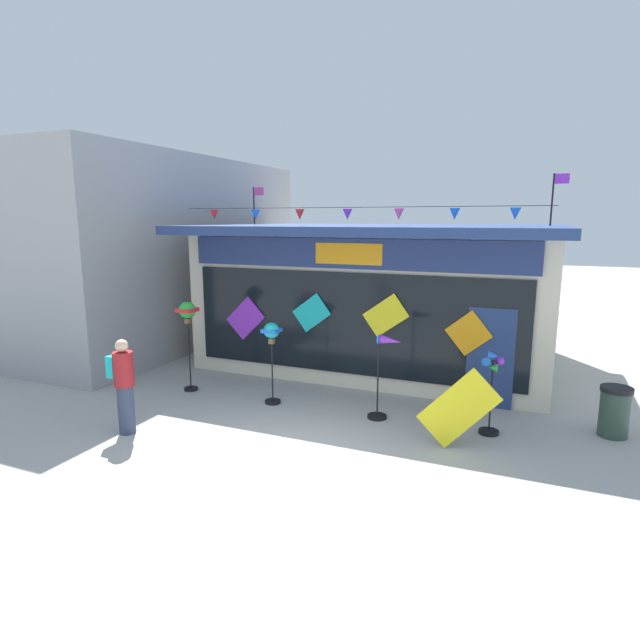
{
  "coord_description": "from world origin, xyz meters",
  "views": [
    {
      "loc": [
        3.41,
        -6.63,
        3.69
      ],
      "look_at": [
        -0.91,
        3.58,
        1.55
      ],
      "focal_mm": 29.49,
      "sensor_mm": 36.0,
      "label": 1
    }
  ],
  "objects_px": {
    "wind_spinner_center_right": "(491,386)",
    "kite_shop_building": "(384,293)",
    "trash_bin": "(614,411)",
    "display_kite_on_ground": "(459,408)",
    "wind_spinner_left": "(272,341)",
    "wind_spinner_center_left": "(384,370)",
    "person_near_camera": "(124,384)",
    "wind_spinner_far_left": "(188,318)"
  },
  "relations": [
    {
      "from": "wind_spinner_center_right",
      "to": "kite_shop_building",
      "type": "bearing_deg",
      "value": 127.14
    },
    {
      "from": "trash_bin",
      "to": "display_kite_on_ground",
      "type": "relative_size",
      "value": 0.71
    },
    {
      "from": "wind_spinner_left",
      "to": "wind_spinner_center_left",
      "type": "height_order",
      "value": "wind_spinner_left"
    },
    {
      "from": "kite_shop_building",
      "to": "display_kite_on_ground",
      "type": "height_order",
      "value": "kite_shop_building"
    },
    {
      "from": "wind_spinner_center_left",
      "to": "wind_spinner_center_right",
      "type": "bearing_deg",
      "value": 1.23
    },
    {
      "from": "wind_spinner_center_right",
      "to": "person_near_camera",
      "type": "xyz_separation_m",
      "value": [
        -5.86,
        -2.41,
        0.01
      ]
    },
    {
      "from": "display_kite_on_ground",
      "to": "wind_spinner_far_left",
      "type": "bearing_deg",
      "value": 173.22
    },
    {
      "from": "wind_spinner_left",
      "to": "person_near_camera",
      "type": "xyz_separation_m",
      "value": [
        -1.65,
        -2.33,
        -0.41
      ]
    },
    {
      "from": "kite_shop_building",
      "to": "wind_spinner_center_right",
      "type": "bearing_deg",
      "value": -52.86
    },
    {
      "from": "trash_bin",
      "to": "display_kite_on_ground",
      "type": "bearing_deg",
      "value": -148.15
    },
    {
      "from": "wind_spinner_center_left",
      "to": "trash_bin",
      "type": "bearing_deg",
      "value": 11.63
    },
    {
      "from": "wind_spinner_center_right",
      "to": "display_kite_on_ground",
      "type": "bearing_deg",
      "value": -120.03
    },
    {
      "from": "wind_spinner_left",
      "to": "person_near_camera",
      "type": "bearing_deg",
      "value": -125.32
    },
    {
      "from": "wind_spinner_center_right",
      "to": "wind_spinner_center_left",
      "type": "bearing_deg",
      "value": -178.77
    },
    {
      "from": "wind_spinner_far_left",
      "to": "wind_spinner_center_right",
      "type": "distance_m",
      "value": 6.29
    },
    {
      "from": "kite_shop_building",
      "to": "wind_spinner_far_left",
      "type": "height_order",
      "value": "kite_shop_building"
    },
    {
      "from": "wind_spinner_center_left",
      "to": "person_near_camera",
      "type": "bearing_deg",
      "value": -149.2
    },
    {
      "from": "wind_spinner_far_left",
      "to": "trash_bin",
      "type": "bearing_deg",
      "value": 5.56
    },
    {
      "from": "wind_spinner_far_left",
      "to": "wind_spinner_center_right",
      "type": "height_order",
      "value": "wind_spinner_far_left"
    },
    {
      "from": "trash_bin",
      "to": "kite_shop_building",
      "type": "bearing_deg",
      "value": 146.55
    },
    {
      "from": "kite_shop_building",
      "to": "person_near_camera",
      "type": "xyz_separation_m",
      "value": [
        -2.73,
        -6.53,
        -0.9
      ]
    },
    {
      "from": "kite_shop_building",
      "to": "person_near_camera",
      "type": "relative_size",
      "value": 5.14
    },
    {
      "from": "wind_spinner_far_left",
      "to": "wind_spinner_center_left",
      "type": "distance_m",
      "value": 4.41
    },
    {
      "from": "wind_spinner_left",
      "to": "display_kite_on_ground",
      "type": "relative_size",
      "value": 1.35
    },
    {
      "from": "wind_spinner_center_right",
      "to": "display_kite_on_ground",
      "type": "xyz_separation_m",
      "value": [
        -0.43,
        -0.74,
        -0.21
      ]
    },
    {
      "from": "trash_bin",
      "to": "display_kite_on_ground",
      "type": "xyz_separation_m",
      "value": [
        -2.4,
        -1.49,
        0.22
      ]
    },
    {
      "from": "wind_spinner_left",
      "to": "trash_bin",
      "type": "distance_m",
      "value": 6.29
    },
    {
      "from": "trash_bin",
      "to": "wind_spinner_left",
      "type": "bearing_deg",
      "value": -172.34
    },
    {
      "from": "kite_shop_building",
      "to": "wind_spinner_left",
      "type": "distance_m",
      "value": 4.36
    },
    {
      "from": "person_near_camera",
      "to": "wind_spinner_far_left",
      "type": "bearing_deg",
      "value": 11.68
    },
    {
      "from": "person_near_camera",
      "to": "display_kite_on_ground",
      "type": "xyz_separation_m",
      "value": [
        5.43,
        1.67,
        -0.22
      ]
    },
    {
      "from": "wind_spinner_far_left",
      "to": "display_kite_on_ground",
      "type": "height_order",
      "value": "wind_spinner_far_left"
    },
    {
      "from": "wind_spinner_far_left",
      "to": "trash_bin",
      "type": "distance_m",
      "value": 8.34
    },
    {
      "from": "person_near_camera",
      "to": "display_kite_on_ground",
      "type": "relative_size",
      "value": 1.36
    },
    {
      "from": "wind_spinner_left",
      "to": "person_near_camera",
      "type": "relative_size",
      "value": 1.0
    },
    {
      "from": "wind_spinner_left",
      "to": "display_kite_on_ground",
      "type": "distance_m",
      "value": 3.89
    },
    {
      "from": "person_near_camera",
      "to": "kite_shop_building",
      "type": "bearing_deg",
      "value": -20.4
    },
    {
      "from": "wind_spinner_left",
      "to": "wind_spinner_far_left",
      "type": "bearing_deg",
      "value": 179.11
    },
    {
      "from": "display_kite_on_ground",
      "to": "wind_spinner_center_left",
      "type": "bearing_deg",
      "value": 154.44
    },
    {
      "from": "wind_spinner_center_left",
      "to": "display_kite_on_ground",
      "type": "height_order",
      "value": "wind_spinner_center_left"
    },
    {
      "from": "kite_shop_building",
      "to": "wind_spinner_center_left",
      "type": "relative_size",
      "value": 5.39
    },
    {
      "from": "wind_spinner_left",
      "to": "wind_spinner_center_left",
      "type": "bearing_deg",
      "value": 0.92
    }
  ]
}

